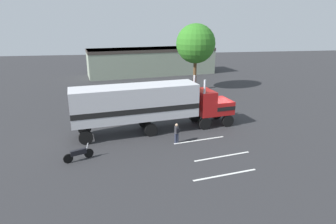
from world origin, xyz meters
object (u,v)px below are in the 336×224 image
object	(u,v)px
parked_car	(118,99)
tree_left	(196,44)
semi_truck	(148,104)
person_bystander	(177,132)
motorcycle	(79,154)

from	to	relation	value
parked_car	tree_left	world-z (taller)	tree_left
semi_truck	person_bystander	xyz separation A→B (m)	(1.94, -2.83, -1.63)
parked_car	motorcycle	xyz separation A→B (m)	(-2.56, -13.24, -0.33)
person_bystander	motorcycle	world-z (taller)	person_bystander
motorcycle	person_bystander	bearing A→B (deg)	14.17
parked_car	person_bystander	bearing A→B (deg)	-67.70
person_bystander	parked_car	distance (m)	12.33
person_bystander	tree_left	size ratio (longest dim) A/B	0.18
semi_truck	person_bystander	world-z (taller)	semi_truck
person_bystander	tree_left	world-z (taller)	tree_left
parked_car	semi_truck	bearing A→B (deg)	-72.26
semi_truck	tree_left	xyz separation A→B (m)	(7.75, 14.64, 3.77)
motorcycle	tree_left	distance (m)	24.02
tree_left	semi_truck	bearing A→B (deg)	-117.88
person_bystander	parked_car	xyz separation A→B (m)	(-4.68, 11.41, -0.09)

